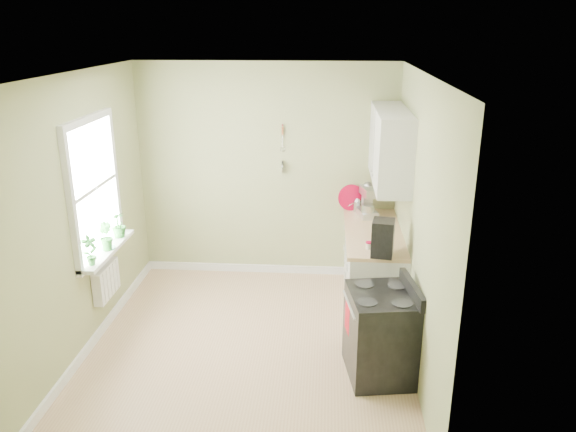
# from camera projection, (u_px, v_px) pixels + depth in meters

# --- Properties ---
(floor) EXTENTS (3.20, 3.60, 0.02)m
(floor) POSITION_uv_depth(u_px,v_px,m) (249.00, 346.00, 5.73)
(floor) COLOR tan
(floor) RESTS_ON ground
(ceiling) EXTENTS (3.20, 3.60, 0.02)m
(ceiling) POSITION_uv_depth(u_px,v_px,m) (242.00, 72.00, 4.85)
(ceiling) COLOR white
(ceiling) RESTS_ON wall_back
(wall_back) EXTENTS (3.20, 0.02, 2.70)m
(wall_back) POSITION_uv_depth(u_px,v_px,m) (267.00, 172.00, 7.00)
(wall_back) COLOR tan
(wall_back) RESTS_ON floor
(wall_left) EXTENTS (0.02, 3.60, 2.70)m
(wall_left) POSITION_uv_depth(u_px,v_px,m) (80.00, 217.00, 5.40)
(wall_left) COLOR tan
(wall_left) RESTS_ON floor
(wall_right) EXTENTS (0.02, 3.60, 2.70)m
(wall_right) POSITION_uv_depth(u_px,v_px,m) (419.00, 225.00, 5.18)
(wall_right) COLOR tan
(wall_right) RESTS_ON floor
(base_cabinets) EXTENTS (0.60, 1.60, 0.87)m
(base_cabinets) POSITION_uv_depth(u_px,v_px,m) (373.00, 269.00, 6.44)
(base_cabinets) COLOR white
(base_cabinets) RESTS_ON floor
(countertop) EXTENTS (0.64, 1.60, 0.04)m
(countertop) POSITION_uv_depth(u_px,v_px,m) (374.00, 232.00, 6.29)
(countertop) COLOR #D5B082
(countertop) RESTS_ON base_cabinets
(upper_cabinets) EXTENTS (0.35, 1.40, 0.80)m
(upper_cabinets) POSITION_uv_depth(u_px,v_px,m) (390.00, 147.00, 6.07)
(upper_cabinets) COLOR white
(upper_cabinets) RESTS_ON wall_right
(window) EXTENTS (0.06, 1.14, 1.44)m
(window) POSITION_uv_depth(u_px,v_px,m) (93.00, 188.00, 5.62)
(window) COLOR white
(window) RESTS_ON wall_left
(window_sill) EXTENTS (0.18, 1.14, 0.04)m
(window_sill) POSITION_uv_depth(u_px,v_px,m) (107.00, 250.00, 5.83)
(window_sill) COLOR white
(window_sill) RESTS_ON wall_left
(radiator) EXTENTS (0.12, 0.50, 0.35)m
(radiator) POSITION_uv_depth(u_px,v_px,m) (106.00, 281.00, 5.89)
(radiator) COLOR white
(radiator) RESTS_ON wall_left
(wall_utensils) EXTENTS (0.02, 0.14, 0.58)m
(wall_utensils) POSITION_uv_depth(u_px,v_px,m) (283.00, 156.00, 6.88)
(wall_utensils) COLOR #D5B082
(wall_utensils) RESTS_ON wall_back
(stove) EXTENTS (0.69, 0.75, 0.94)m
(stove) POSITION_uv_depth(u_px,v_px,m) (381.00, 334.00, 5.14)
(stove) COLOR black
(stove) RESTS_ON floor
(stand_mixer) EXTENTS (0.26, 0.36, 0.40)m
(stand_mixer) POSITION_uv_depth(u_px,v_px,m) (368.00, 203.00, 6.72)
(stand_mixer) COLOR #B2B2B7
(stand_mixer) RESTS_ON countertop
(kettle) EXTENTS (0.17, 0.10, 0.17)m
(kettle) POSITION_uv_depth(u_px,v_px,m) (357.00, 205.00, 6.91)
(kettle) COLOR silver
(kettle) RESTS_ON countertop
(coffee_maker) EXTENTS (0.25, 0.27, 0.37)m
(coffee_maker) POSITION_uv_depth(u_px,v_px,m) (383.00, 239.00, 5.57)
(coffee_maker) COLOR black
(coffee_maker) RESTS_ON countertop
(red_tray) EXTENTS (0.33, 0.13, 0.33)m
(red_tray) POSITION_uv_depth(u_px,v_px,m) (351.00, 198.00, 6.93)
(red_tray) COLOR #B5042A
(red_tray) RESTS_ON countertop
(jar) EXTENTS (0.07, 0.07, 0.08)m
(jar) POSITION_uv_depth(u_px,v_px,m) (369.00, 245.00, 5.77)
(jar) COLOR #B5B293
(jar) RESTS_ON countertop
(plant_a) EXTENTS (0.19, 0.19, 0.30)m
(plant_a) POSITION_uv_depth(u_px,v_px,m) (90.00, 250.00, 5.37)
(plant_a) COLOR #216121
(plant_a) RESTS_ON window_sill
(plant_b) EXTENTS (0.21, 0.21, 0.30)m
(plant_b) POSITION_uv_depth(u_px,v_px,m) (105.00, 236.00, 5.74)
(plant_b) COLOR #216121
(plant_b) RESTS_ON window_sill
(plant_c) EXTENTS (0.22, 0.22, 0.28)m
(plant_c) POSITION_uv_depth(u_px,v_px,m) (118.00, 225.00, 6.09)
(plant_c) COLOR #216121
(plant_c) RESTS_ON window_sill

